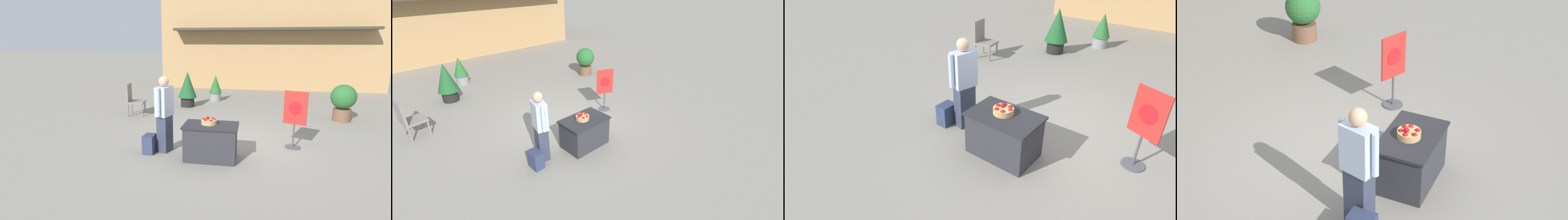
% 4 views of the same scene
% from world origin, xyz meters
% --- Properties ---
extents(ground_plane, '(120.00, 120.00, 0.00)m').
position_xyz_m(ground_plane, '(0.00, 0.00, 0.00)').
color(ground_plane, gray).
extents(display_table, '(1.15, 0.76, 0.76)m').
position_xyz_m(display_table, '(-0.35, -1.19, 0.38)').
color(display_table, '#2D2D33').
rests_on(display_table, ground_plane).
extents(apple_basket, '(0.33, 0.33, 0.16)m').
position_xyz_m(apple_basket, '(-0.39, -1.17, 0.82)').
color(apple_basket, tan).
rests_on(apple_basket, display_table).
extents(person_visitor, '(0.36, 0.59, 1.73)m').
position_xyz_m(person_visitor, '(-1.44, -0.91, 0.89)').
color(person_visitor, '#33384C').
rests_on(person_visitor, ground_plane).
extents(backpack, '(0.24, 0.34, 0.42)m').
position_xyz_m(backpack, '(-1.76, -1.10, 0.21)').
color(backpack, '#2D3856').
rests_on(backpack, ground_plane).
extents(poster_board, '(0.50, 0.36, 1.36)m').
position_xyz_m(poster_board, '(1.48, -0.15, 0.73)').
color(poster_board, '#4C4C51').
rests_on(poster_board, ground_plane).
extents(patio_chair, '(0.62, 0.62, 1.08)m').
position_xyz_m(patio_chair, '(-3.50, 2.28, 0.58)').
color(patio_chair, gray).
rests_on(patio_chair, ground_plane).
extents(potted_plant_far_left, '(0.70, 0.70, 1.35)m').
position_xyz_m(potted_plant_far_left, '(-1.96, 3.98, 0.75)').
color(potted_plant_far_left, black).
rests_on(potted_plant_far_left, ground_plane).
extents(potted_plant_far_right, '(0.53, 0.53, 1.09)m').
position_xyz_m(potted_plant_far_right, '(-1.05, 5.35, 0.57)').
color(potted_plant_far_right, gray).
rests_on(potted_plant_far_right, ground_plane).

